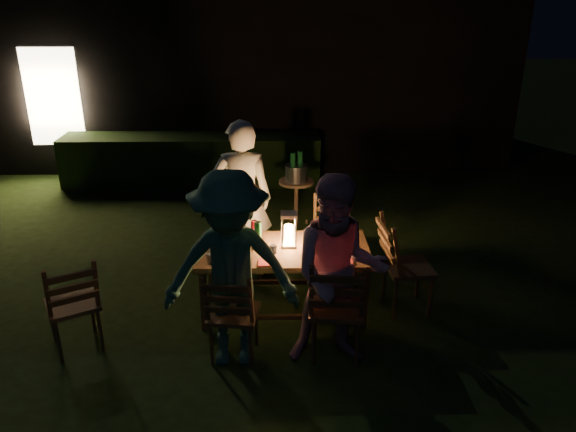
{
  "coord_description": "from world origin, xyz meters",
  "views": [
    {
      "loc": [
        0.93,
        -5.2,
        3.11
      ],
      "look_at": [
        1.02,
        0.01,
        0.93
      ],
      "focal_mm": 35.0,
      "sensor_mm": 36.0,
      "label": 1
    }
  ],
  "objects_px": {
    "chair_end": "(405,281)",
    "person_opp_right": "(339,273)",
    "chair_far_left": "(244,248)",
    "bottle_bucket_a": "(293,170)",
    "person_opp_left": "(231,271)",
    "chair_near_right": "(336,325)",
    "chair_near_left": "(234,329)",
    "bottle_table": "(258,235)",
    "chair_far_right": "(331,251)",
    "chair_spare": "(75,320)",
    "dining_table": "(284,254)",
    "side_table": "(296,186)",
    "ice_bucket": "(296,173)",
    "person_house_side": "(242,200)",
    "lantern": "(289,231)",
    "bottle_bucket_b": "(300,168)"
  },
  "relations": [
    {
      "from": "chair_far_right",
      "to": "lantern",
      "type": "distance_m",
      "value": 1.05
    },
    {
      "from": "chair_end",
      "to": "side_table",
      "type": "bearing_deg",
      "value": -160.57
    },
    {
      "from": "ice_bucket",
      "to": "bottle_bucket_a",
      "type": "distance_m",
      "value": 0.08
    },
    {
      "from": "person_house_side",
      "to": "ice_bucket",
      "type": "height_order",
      "value": "person_house_side"
    },
    {
      "from": "chair_end",
      "to": "bottle_bucket_a",
      "type": "relative_size",
      "value": 3.25
    },
    {
      "from": "chair_near_right",
      "to": "side_table",
      "type": "height_order",
      "value": "chair_near_right"
    },
    {
      "from": "chair_end",
      "to": "bottle_table",
      "type": "bearing_deg",
      "value": -95.7
    },
    {
      "from": "person_opp_left",
      "to": "bottle_bucket_b",
      "type": "distance_m",
      "value": 3.15
    },
    {
      "from": "chair_far_left",
      "to": "bottle_bucket_a",
      "type": "relative_size",
      "value": 3.37
    },
    {
      "from": "lantern",
      "to": "bottle_table",
      "type": "relative_size",
      "value": 1.25
    },
    {
      "from": "chair_end",
      "to": "person_opp_left",
      "type": "distance_m",
      "value": 1.95
    },
    {
      "from": "chair_far_left",
      "to": "person_opp_left",
      "type": "xyz_separation_m",
      "value": [
        -0.0,
        -1.59,
        0.56
      ]
    },
    {
      "from": "chair_far_right",
      "to": "ice_bucket",
      "type": "relative_size",
      "value": 3.14
    },
    {
      "from": "chair_spare",
      "to": "ice_bucket",
      "type": "xyz_separation_m",
      "value": [
        2.08,
        2.83,
        0.45
      ]
    },
    {
      "from": "bottle_table",
      "to": "dining_table",
      "type": "bearing_deg",
      "value": 0.0
    },
    {
      "from": "chair_near_right",
      "to": "bottle_bucket_a",
      "type": "xyz_separation_m",
      "value": [
        -0.3,
        2.94,
        0.48
      ]
    },
    {
      "from": "person_house_side",
      "to": "bottle_bucket_b",
      "type": "relative_size",
      "value": 5.61
    },
    {
      "from": "chair_spare",
      "to": "chair_far_right",
      "type": "bearing_deg",
      "value": 1.22
    },
    {
      "from": "person_opp_left",
      "to": "bottle_bucket_a",
      "type": "height_order",
      "value": "person_opp_left"
    },
    {
      "from": "chair_far_left",
      "to": "lantern",
      "type": "bearing_deg",
      "value": 127.09
    },
    {
      "from": "chair_near_right",
      "to": "person_opp_right",
      "type": "relative_size",
      "value": 0.61
    },
    {
      "from": "dining_table",
      "to": "lantern",
      "type": "xyz_separation_m",
      "value": [
        0.05,
        0.05,
        0.23
      ]
    },
    {
      "from": "chair_spare",
      "to": "bottle_bucket_a",
      "type": "bearing_deg",
      "value": 25.49
    },
    {
      "from": "chair_far_right",
      "to": "ice_bucket",
      "type": "xyz_separation_m",
      "value": [
        -0.36,
        1.44,
        0.46
      ]
    },
    {
      "from": "dining_table",
      "to": "chair_far_left",
      "type": "bearing_deg",
      "value": 120.17
    },
    {
      "from": "person_house_side",
      "to": "bottle_bucket_b",
      "type": "xyz_separation_m",
      "value": [
        0.69,
        1.43,
        -0.1
      ]
    },
    {
      "from": "chair_near_left",
      "to": "chair_near_right",
      "type": "height_order",
      "value": "chair_near_right"
    },
    {
      "from": "chair_far_left",
      "to": "chair_end",
      "type": "bearing_deg",
      "value": 157.67
    },
    {
      "from": "chair_end",
      "to": "chair_spare",
      "type": "xyz_separation_m",
      "value": [
        -3.12,
        -0.62,
        -0.02
      ]
    },
    {
      "from": "person_house_side",
      "to": "chair_far_right",
      "type": "bearing_deg",
      "value": 177.11
    },
    {
      "from": "chair_spare",
      "to": "person_opp_right",
      "type": "height_order",
      "value": "person_opp_right"
    },
    {
      "from": "bottle_bucket_a",
      "to": "bottle_table",
      "type": "bearing_deg",
      "value": -100.29
    },
    {
      "from": "dining_table",
      "to": "bottle_bucket_a",
      "type": "bearing_deg",
      "value": 86.19
    },
    {
      "from": "person_opp_left",
      "to": "bottle_table",
      "type": "distance_m",
      "value": 0.85
    },
    {
      "from": "chair_end",
      "to": "dining_table",
      "type": "bearing_deg",
      "value": -95.72
    },
    {
      "from": "person_opp_left",
      "to": "bottle_table",
      "type": "height_order",
      "value": "person_opp_left"
    },
    {
      "from": "ice_bucket",
      "to": "person_house_side",
      "type": "bearing_deg",
      "value": -114.85
    },
    {
      "from": "chair_near_right",
      "to": "bottle_bucket_b",
      "type": "bearing_deg",
      "value": 100.13
    },
    {
      "from": "person_opp_right",
      "to": "bottle_bucket_b",
      "type": "relative_size",
      "value": 5.37
    },
    {
      "from": "chair_far_right",
      "to": "dining_table",
      "type": "bearing_deg",
      "value": 56.04
    },
    {
      "from": "dining_table",
      "to": "person_opp_left",
      "type": "height_order",
      "value": "person_opp_left"
    },
    {
      "from": "chair_end",
      "to": "person_opp_right",
      "type": "distance_m",
      "value": 1.25
    },
    {
      "from": "chair_near_left",
      "to": "person_opp_left",
      "type": "height_order",
      "value": "person_opp_left"
    },
    {
      "from": "person_house_side",
      "to": "side_table",
      "type": "height_order",
      "value": "person_house_side"
    },
    {
      "from": "chair_near_right",
      "to": "bottle_bucket_a",
      "type": "bearing_deg",
      "value": 102.17
    },
    {
      "from": "chair_far_right",
      "to": "person_opp_right",
      "type": "distance_m",
      "value": 1.69
    },
    {
      "from": "chair_near_left",
      "to": "dining_table",
      "type": "bearing_deg",
      "value": 66.49
    },
    {
      "from": "person_opp_right",
      "to": "person_opp_left",
      "type": "height_order",
      "value": "person_opp_left"
    },
    {
      "from": "chair_far_left",
      "to": "chair_far_right",
      "type": "bearing_deg",
      "value": -177.71
    },
    {
      "from": "chair_far_left",
      "to": "chair_spare",
      "type": "distance_m",
      "value": 2.0
    }
  ]
}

